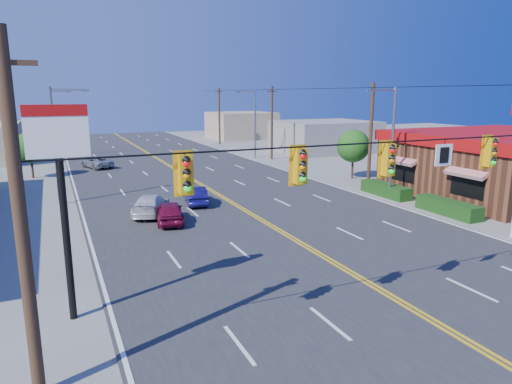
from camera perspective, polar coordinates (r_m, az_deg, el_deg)
name	(u,v)px	position (r m, az deg, el deg)	size (l,w,h in m)	color
ground	(406,307)	(17.82, 18.21, -13.46)	(160.00, 160.00, 0.00)	gray
road	(219,196)	(34.41, -4.60, -0.45)	(20.00, 120.00, 0.06)	#2D2D30
signal_span	(413,174)	(16.28, 19.04, 2.17)	(24.32, 0.34, 9.00)	#47301E
kfc	(501,163)	(39.39, 28.34, 3.21)	(16.30, 12.40, 4.70)	brown
pizza_hut_sign	(60,169)	(15.85, -23.28, 2.67)	(1.90, 0.30, 6.85)	black
streetlight_se	(390,137)	(33.92, 16.45, 6.59)	(2.55, 0.25, 8.00)	gray
streetlight_ne	(254,120)	(54.39, -0.29, 9.01)	(2.55, 0.25, 8.00)	gray
streetlight_sw	(58,139)	(33.81, -23.55, 6.06)	(2.55, 0.25, 8.00)	gray
streetlight_nw	(53,120)	(59.75, -24.02, 8.25)	(2.55, 0.25, 8.00)	gray
utility_pole_near	(371,136)	(37.91, 14.13, 6.78)	(0.28, 0.28, 8.40)	#47301E
utility_pole_mid	(272,123)	(53.19, 1.99, 8.59)	(0.28, 0.28, 8.40)	#47301E
utility_pole_far	(219,116)	(69.78, -4.61, 9.41)	(0.28, 0.28, 8.40)	#47301E
tree_kfc_rear	(353,146)	(41.99, 12.07, 5.63)	(2.94, 2.94, 4.41)	#47301E
tree_west	(30,148)	(45.95, -26.40, 5.00)	(2.80, 2.80, 4.20)	#47301E
bld_east_mid	(325,136)	(61.65, 8.58, 6.90)	(12.00, 10.00, 4.00)	gray
bld_east_far	(241,125)	(79.78, -1.89, 8.35)	(10.00, 10.00, 4.40)	tan
car_magenta	(170,213)	(27.44, -10.73, -2.56)	(1.53, 3.80, 1.29)	maroon
car_blue	(196,196)	(31.76, -7.53, -0.49)	(1.31, 3.75, 1.24)	#130F58
car_white	(151,205)	(29.51, -13.05, -1.65)	(1.78, 4.38, 1.27)	silver
car_silver	(97,163)	(49.70, -19.25, 3.48)	(1.98, 4.29, 1.19)	#B5B4B9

